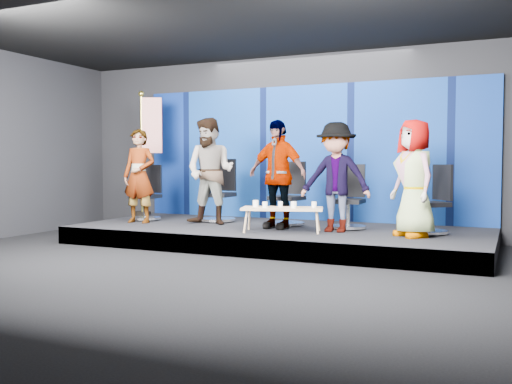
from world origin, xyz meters
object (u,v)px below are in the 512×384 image
chair_e (432,211)px  mug_d (294,205)px  panelist_c (277,174)px  chair_b (219,201)px  mug_e (314,205)px  panelist_e (414,178)px  panelist_b (210,171)px  chair_a (147,202)px  coffee_table (282,209)px  panelist_d (336,177)px  mug_a (256,204)px  flag_stand (148,150)px  chair_d (349,208)px  mug_c (280,204)px  mug_b (265,205)px  chair_c (288,204)px  panelist_a (139,176)px

chair_e → mug_d: (-2.01, -0.77, 0.09)m
mug_d → panelist_c: bearing=135.0°
chair_b → mug_e: bearing=-22.4°
panelist_e → panelist_b: bearing=-137.5°
mug_e → chair_b: bearing=158.9°
chair_a → coffee_table: bearing=-17.8°
panelist_d → mug_a: size_ratio=16.30×
panelist_c → flag_stand: bearing=174.5°
chair_b → mug_a: size_ratio=10.97×
panelist_d → mug_e: bearing=-145.8°
chair_e → panelist_e: (-0.21, -0.46, 0.52)m
coffee_table → mug_a: bearing=-170.6°
chair_d → coffee_table: chair_d is taller
chair_d → flag_stand: size_ratio=0.42×
chair_e → chair_a: bearing=-133.3°
mug_e → chair_d: bearing=61.7°
coffee_table → mug_e: 0.51m
panelist_e → mug_a: 2.50m
chair_d → coffee_table: bearing=-134.4°
panelist_c → mug_c: panelist_c is taller
chair_d → flag_stand: flag_stand is taller
chair_a → mug_a: size_ratio=9.91×
mug_b → mug_e: bearing=25.8°
chair_a → chair_c: chair_c is taller
chair_e → mug_d: size_ratio=10.28×
mug_a → mug_e: size_ratio=1.13×
mug_b → chair_a: bearing=163.5°
chair_e → coffee_table: 2.33m
chair_d → panelist_d: size_ratio=0.62×
chair_a → chair_b: chair_b is taller
panelist_d → mug_d: (-0.56, -0.42, -0.43)m
chair_b → mug_d: bearing=-30.3°
chair_e → mug_d: bearing=-112.7°
mug_a → mug_d: 0.64m
panelist_e → flag_stand: flag_stand is taller
mug_d → flag_stand: bearing=160.8°
chair_d → panelist_c: bearing=-159.4°
chair_a → panelist_b: 1.63m
panelist_a → mug_c: size_ratio=19.63×
chair_e → panelist_d: bearing=-120.2°
mug_c → panelist_c: bearing=120.2°
panelist_a → mug_b: 2.75m
panelist_a → mug_c: (2.86, -0.12, -0.42)m
panelist_e → mug_c: 2.13m
panelist_d → chair_e: (1.45, 0.35, -0.52)m
panelist_d → panelist_e: 1.24m
chair_e → panelist_c: bearing=-127.2°
mug_d → chair_e: bearing=21.1°
panelist_e → chair_d: bearing=-161.5°
mug_a → mug_c: (0.36, 0.17, -0.01)m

